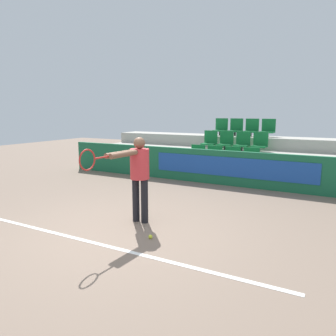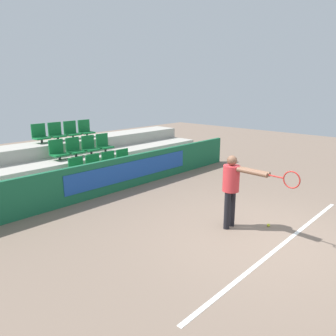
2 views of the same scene
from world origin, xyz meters
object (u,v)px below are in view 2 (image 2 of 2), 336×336
stadium_chair_1 (95,166)px  stadium_chair_3 (124,160)px  stadium_chair_9 (56,133)px  stadium_chair_6 (90,146)px  stadium_chair_4 (58,151)px  stadium_chair_10 (71,131)px  tennis_player (234,184)px  tennis_ball (268,225)px  stadium_chair_8 (40,135)px  stadium_chair_7 (104,144)px  stadium_chair_0 (78,170)px  stadium_chair_2 (110,163)px  stadium_chair_5 (74,149)px  stadium_chair_11 (86,130)px

stadium_chair_1 → stadium_chair_3: same height
stadium_chair_9 → stadium_chair_6: bearing=-61.8°
stadium_chair_4 → stadium_chair_10: (1.12, 1.04, 0.39)m
stadium_chair_1 → stadium_chair_4: stadium_chair_4 is taller
tennis_player → tennis_ball: 1.24m
stadium_chair_10 → stadium_chair_8: bearing=180.0°
stadium_chair_7 → stadium_chair_6: bearing=180.0°
stadium_chair_0 → stadium_chair_2: bearing=0.0°
stadium_chair_4 → stadium_chair_2: bearing=-43.0°
stadium_chair_3 → stadium_chair_5: stadium_chair_5 is taller
stadium_chair_9 → tennis_player: stadium_chair_9 is taller
stadium_chair_3 → stadium_chair_11: 2.23m
stadium_chair_5 → stadium_chair_10: stadium_chair_10 is taller
stadium_chair_3 → stadium_chair_7: (0.00, 1.04, 0.39)m
stadium_chair_8 → stadium_chair_1: bearing=-75.0°
stadium_chair_1 → stadium_chair_2: 0.56m
stadium_chair_0 → stadium_chair_6: 1.58m
stadium_chair_2 → stadium_chair_9: 2.30m
stadium_chair_0 → stadium_chair_11: bearing=51.2°
stadium_chair_4 → stadium_chair_5: 0.56m
stadium_chair_4 → tennis_ball: size_ratio=9.14×
stadium_chair_10 → tennis_ball: (0.33, -7.14, -1.40)m
stadium_chair_0 → stadium_chair_9: stadium_chair_9 is taller
stadium_chair_3 → stadium_chair_8: bearing=128.8°
stadium_chair_0 → stadium_chair_1: bearing=0.0°
stadium_chair_4 → stadium_chair_6: same height
stadium_chair_9 → stadium_chair_10: bearing=0.0°
stadium_chair_0 → stadium_chair_5: 1.25m
stadium_chair_10 → tennis_ball: stadium_chair_10 is taller
stadium_chair_2 → stadium_chair_11: stadium_chair_11 is taller
stadium_chair_1 → stadium_chair_10: bearing=75.0°
stadium_chair_1 → stadium_chair_8: (-0.56, 2.09, 0.78)m
stadium_chair_0 → stadium_chair_2: size_ratio=1.00×
stadium_chair_4 → stadium_chair_8: bearing=90.0°
stadium_chair_2 → stadium_chair_3: (0.56, 0.00, 0.00)m
stadium_chair_11 → tennis_player: size_ratio=0.37×
stadium_chair_6 → stadium_chair_10: 1.11m
stadium_chair_2 → stadium_chair_3: same height
stadium_chair_2 → stadium_chair_4: size_ratio=1.00×
stadium_chair_9 → tennis_ball: bearing=-82.9°
stadium_chair_7 → stadium_chair_0: bearing=-148.1°
stadium_chair_7 → stadium_chair_2: bearing=-118.2°
stadium_chair_0 → stadium_chair_1: size_ratio=1.00×
stadium_chair_4 → stadium_chair_7: (1.68, 0.00, 0.00)m
stadium_chair_1 → tennis_player: tennis_player is taller
stadium_chair_5 → tennis_player: bearing=-87.1°
stadium_chair_5 → tennis_ball: size_ratio=9.14×
stadium_chair_0 → stadium_chair_10: stadium_chair_10 is taller
stadium_chair_5 → tennis_player: size_ratio=0.37×
stadium_chair_6 → tennis_player: tennis_player is taller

